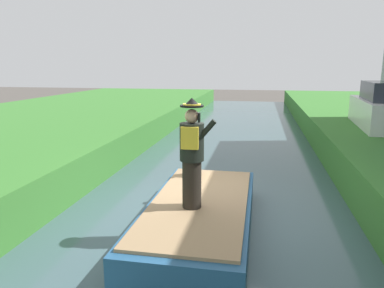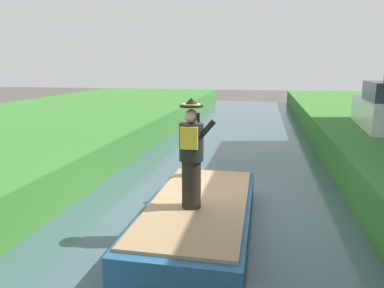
{
  "view_description": "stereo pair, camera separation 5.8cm",
  "coord_description": "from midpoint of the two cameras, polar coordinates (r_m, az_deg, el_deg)",
  "views": [
    {
      "loc": [
        0.99,
        -6.91,
        3.07
      ],
      "look_at": [
        -0.25,
        -0.32,
        1.61
      ],
      "focal_mm": 33.98,
      "sensor_mm": 36.0,
      "label": 1
    },
    {
      "loc": [
        1.05,
        -6.9,
        3.07
      ],
      "look_at": [
        -0.25,
        -0.32,
        1.61
      ],
      "focal_mm": 33.98,
      "sensor_mm": 36.0,
      "label": 2
    }
  ],
  "objects": [
    {
      "name": "boat",
      "position": [
        6.66,
        1.42,
        -11.35
      ],
      "size": [
        1.82,
        4.21,
        0.61
      ],
      "color": "#23517A",
      "rests_on": "canal_water"
    },
    {
      "name": "parrot_plush",
      "position": [
        7.89,
        0.27,
        -3.28
      ],
      "size": [
        0.36,
        0.35,
        0.57
      ],
      "color": "blue",
      "rests_on": "boat"
    },
    {
      "name": "person_pirate",
      "position": [
        5.98,
        0.21,
        -1.6
      ],
      "size": [
        0.61,
        0.42,
        1.85
      ],
      "rotation": [
        0.0,
        0.0,
        0.19
      ],
      "color": "black",
      "rests_on": "boat"
    },
    {
      "name": "ground_plane",
      "position": [
        7.62,
        2.55,
        -11.48
      ],
      "size": [
        80.0,
        80.0,
        0.0
      ],
      "primitive_type": "plane",
      "color": "#4C4742"
    },
    {
      "name": "canal_water",
      "position": [
        7.6,
        2.56,
        -11.14
      ],
      "size": [
        5.87,
        48.0,
        0.1
      ],
      "primitive_type": "cube",
      "color": "#3D565B",
      "rests_on": "ground"
    }
  ]
}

